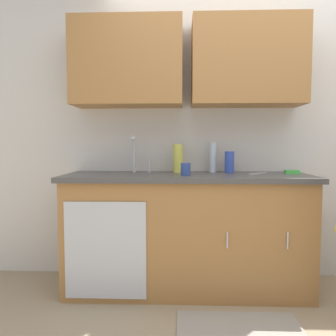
{
  "coord_description": "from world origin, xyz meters",
  "views": [
    {
      "loc": [
        -0.6,
        -1.92,
        1.18
      ],
      "look_at": [
        -0.7,
        0.55,
        1.0
      ],
      "focal_mm": 34.87,
      "sensor_mm": 36.0,
      "label": 1
    }
  ],
  "objects_px": {
    "bottle_cleaner_spray": "(229,162)",
    "bottle_water_short": "(213,157)",
    "knife_on_counter": "(258,173)",
    "sink": "(137,176)",
    "cup_by_sink": "(186,169)",
    "sponge": "(292,172)",
    "bottle_soap": "(178,158)"
  },
  "relations": [
    {
      "from": "bottle_cleaner_spray",
      "to": "bottle_water_short",
      "type": "relative_size",
      "value": 0.71
    },
    {
      "from": "bottle_water_short",
      "to": "cup_by_sink",
      "type": "relative_size",
      "value": 2.65
    },
    {
      "from": "cup_by_sink",
      "to": "knife_on_counter",
      "type": "bearing_deg",
      "value": 16.13
    },
    {
      "from": "cup_by_sink",
      "to": "sponge",
      "type": "bearing_deg",
      "value": 11.2
    },
    {
      "from": "bottle_water_short",
      "to": "sponge",
      "type": "bearing_deg",
      "value": -12.27
    },
    {
      "from": "bottle_cleaner_spray",
      "to": "knife_on_counter",
      "type": "bearing_deg",
      "value": -20.93
    },
    {
      "from": "cup_by_sink",
      "to": "sponge",
      "type": "distance_m",
      "value": 0.89
    },
    {
      "from": "sink",
      "to": "bottle_water_short",
      "type": "relative_size",
      "value": 1.97
    },
    {
      "from": "sink",
      "to": "bottle_water_short",
      "type": "xyz_separation_m",
      "value": [
        0.64,
        0.2,
        0.14
      ]
    },
    {
      "from": "bottle_cleaner_spray",
      "to": "cup_by_sink",
      "type": "distance_m",
      "value": 0.45
    },
    {
      "from": "bottle_cleaner_spray",
      "to": "knife_on_counter",
      "type": "height_order",
      "value": "bottle_cleaner_spray"
    },
    {
      "from": "sink",
      "to": "sponge",
      "type": "distance_m",
      "value": 1.27
    },
    {
      "from": "bottle_soap",
      "to": "sponge",
      "type": "height_order",
      "value": "bottle_soap"
    },
    {
      "from": "sponge",
      "to": "bottle_cleaner_spray",
      "type": "bearing_deg",
      "value": 170.41
    },
    {
      "from": "sink",
      "to": "cup_by_sink",
      "type": "distance_m",
      "value": 0.42
    },
    {
      "from": "bottle_cleaner_spray",
      "to": "sponge",
      "type": "height_order",
      "value": "bottle_cleaner_spray"
    },
    {
      "from": "bottle_soap",
      "to": "knife_on_counter",
      "type": "height_order",
      "value": "bottle_soap"
    },
    {
      "from": "bottle_water_short",
      "to": "knife_on_counter",
      "type": "relative_size",
      "value": 1.06
    },
    {
      "from": "bottle_water_short",
      "to": "cup_by_sink",
      "type": "bearing_deg",
      "value": -127.73
    },
    {
      "from": "sink",
      "to": "bottle_soap",
      "type": "distance_m",
      "value": 0.4
    },
    {
      "from": "bottle_water_short",
      "to": "sponge",
      "type": "xyz_separation_m",
      "value": [
        0.63,
        -0.14,
        -0.11
      ]
    },
    {
      "from": "knife_on_counter",
      "to": "sink",
      "type": "bearing_deg",
      "value": 137.76
    },
    {
      "from": "bottle_water_short",
      "to": "bottle_soap",
      "type": "height_order",
      "value": "bottle_water_short"
    },
    {
      "from": "sink",
      "to": "knife_on_counter",
      "type": "distance_m",
      "value": 0.99
    },
    {
      "from": "knife_on_counter",
      "to": "sponge",
      "type": "distance_m",
      "value": 0.28
    },
    {
      "from": "knife_on_counter",
      "to": "sponge",
      "type": "bearing_deg",
      "value": -45.48
    },
    {
      "from": "bottle_water_short",
      "to": "knife_on_counter",
      "type": "bearing_deg",
      "value": -21.2
    },
    {
      "from": "bottle_water_short",
      "to": "knife_on_counter",
      "type": "distance_m",
      "value": 0.4
    },
    {
      "from": "bottle_water_short",
      "to": "cup_by_sink",
      "type": "distance_m",
      "value": 0.4
    },
    {
      "from": "sink",
      "to": "sponge",
      "type": "relative_size",
      "value": 4.55
    },
    {
      "from": "sink",
      "to": "cup_by_sink",
      "type": "relative_size",
      "value": 5.21
    },
    {
      "from": "sink",
      "to": "cup_by_sink",
      "type": "xyz_separation_m",
      "value": [
        0.4,
        -0.11,
        0.06
      ]
    }
  ]
}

